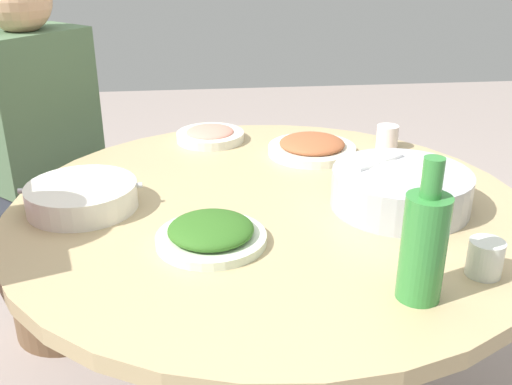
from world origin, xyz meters
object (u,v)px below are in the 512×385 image
soup_bowl (82,197)px  tea_cup_far (387,137)px  rice_bowl (401,188)px  dish_stirfry (312,147)px  dish_shrimp (210,135)px  dish_greens (211,233)px  round_dining_table (270,254)px  green_bottle (424,244)px  tea_cup_near (485,258)px  diner_right (36,118)px  stool_for_diner_right (60,272)px

soup_bowl → tea_cup_far: size_ratio=3.98×
rice_bowl → dish_stirfry: size_ratio=1.27×
rice_bowl → dish_shrimp: bearing=-51.3°
dish_greens → tea_cup_far: 0.73m
round_dining_table → dish_shrimp: bearing=-75.3°
round_dining_table → green_bottle: green_bottle is taller
dish_shrimp → tea_cup_near: tea_cup_near is taller
dish_shrimp → dish_stirfry: bearing=152.2°
dish_greens → round_dining_table: bearing=-128.9°
tea_cup_far → diner_right: size_ratio=0.09×
dish_stirfry → tea_cup_near: 0.69m
rice_bowl → green_bottle: size_ratio=1.22×
dish_shrimp → rice_bowl: bearing=128.7°
green_bottle → diner_right: 1.30m
soup_bowl → diner_right: (0.22, -0.56, 0.02)m
stool_for_diner_right → diner_right: (-0.00, 0.00, 0.55)m
round_dining_table → rice_bowl: (-0.29, 0.05, 0.18)m
dish_shrimp → diner_right: 0.54m
soup_bowl → tea_cup_near: (-0.77, 0.37, 0.01)m
round_dining_table → tea_cup_near: size_ratio=17.61×
soup_bowl → green_bottle: (-0.63, 0.42, 0.08)m
dish_greens → soup_bowl: bearing=-34.7°
round_dining_table → dish_stirfry: 0.38m
dish_stirfry → dish_shrimp: (0.28, -0.15, -0.00)m
tea_cup_far → diner_right: diner_right is taller
rice_bowl → dish_shrimp: rice_bowl is taller
dish_stirfry → dish_greens: bearing=58.4°
dish_greens → green_bottle: size_ratio=0.88×
dish_greens → dish_stirfry: size_ratio=0.91×
dish_greens → dish_shrimp: dish_greens is taller
rice_bowl → soup_bowl: bearing=-5.6°
green_bottle → tea_cup_far: (-0.18, -0.74, -0.07)m
rice_bowl → soup_bowl: size_ratio=1.15×
green_bottle → dish_greens: bearing=-33.6°
tea_cup_near → tea_cup_far: size_ratio=1.00×
green_bottle → stool_for_diner_right: green_bottle is taller
green_bottle → tea_cup_near: bearing=-158.6°
diner_right → dish_greens: bearing=123.6°
soup_bowl → dish_shrimp: soup_bowl is taller
round_dining_table → stool_for_diner_right: (0.65, -0.58, -0.36)m
rice_bowl → dish_stirfry: 0.39m
diner_right → round_dining_table: bearing=138.0°
soup_bowl → dish_greens: soup_bowl is taller
dish_greens → dish_stirfry: dish_greens is taller
round_dining_table → rice_bowl: rice_bowl is taller
dish_stirfry → green_bottle: bearing=93.5°
stool_for_diner_right → diner_right: bearing=180.0°
dish_stirfry → tea_cup_far: 0.22m
dish_shrimp → stool_for_diner_right: 0.75m
rice_bowl → tea_cup_near: (-0.06, 0.30, -0.01)m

